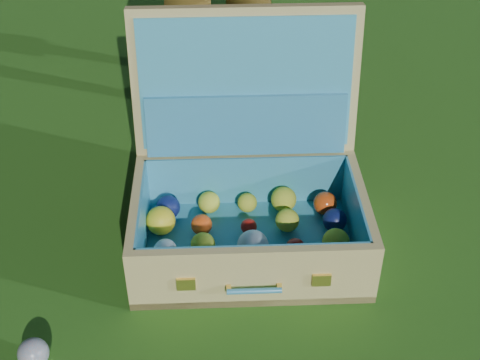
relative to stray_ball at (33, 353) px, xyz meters
The scene contains 3 objects.
ground 0.53m from the stray_ball, 16.15° to the left, with size 60.00×60.00×0.00m, color #215114.
stray_ball is the anchor object (origin of this frame).
suitcase 0.68m from the stray_ball, 25.11° to the left, with size 0.73×0.65×0.59m.
Camera 1 is at (-0.36, -1.21, 1.26)m, focal length 50.00 mm.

